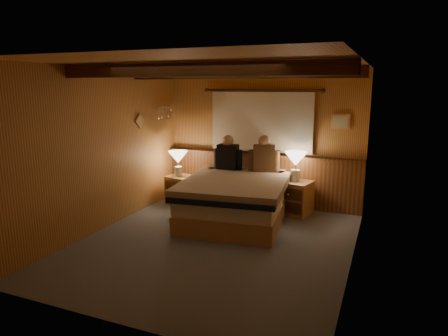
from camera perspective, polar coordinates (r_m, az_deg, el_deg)
The scene contains 19 objects.
floor at distance 5.62m, azimuth -1.24°, elevation -10.60°, with size 4.20×4.20×0.00m, color slate.
ceiling at distance 5.21m, azimuth -1.36°, elevation 14.64°, with size 4.20×4.20×0.00m, color tan.
wall_back at distance 7.23m, azimuth 5.46°, elevation 4.24°, with size 3.60×3.60×0.00m, color #CA9148.
wall_left at distance 6.22m, azimuth -16.65°, elevation 2.59°, with size 4.20×4.20×0.00m, color #CA9148.
wall_right at distance 4.86m, azimuth 18.52°, elevation 0.00°, with size 4.20×4.20×0.00m, color #CA9148.
wall_front at distance 3.52m, azimuth -15.31°, elevation -4.13°, with size 3.60×3.60×0.00m, color #CA9148.
wainscot at distance 7.30m, azimuth 5.20°, elevation -1.39°, with size 3.60×0.23×0.94m.
curtain_window at distance 7.13m, azimuth 5.34°, elevation 6.73°, with size 2.18×0.09×1.11m.
ceiling_beams at distance 5.34m, azimuth -0.69°, elevation 13.60°, with size 3.60×1.65×0.16m.
coat_rail at distance 7.41m, azimuth -8.64°, elevation 7.98°, with size 0.05×0.55×0.24m.
framed_print at distance 6.90m, azimuth 16.30°, elevation 6.39°, with size 0.30×0.04×0.25m.
bed at distance 6.38m, azimuth 1.72°, elevation -4.45°, with size 1.78×2.19×0.69m.
nightstand_left at distance 7.38m, azimuth -6.10°, elevation -3.10°, with size 0.54×0.51×0.51m.
nightstand_right at distance 6.84m, azimuth 10.05°, elevation -4.18°, with size 0.60×0.56×0.56m.
lamp_left at distance 7.26m, azimuth -6.59°, elevation 1.34°, with size 0.35×0.35×0.46m.
lamp_right at distance 6.74m, azimuth 10.20°, elevation 1.04°, with size 0.38×0.38×0.49m.
person_left at distance 7.00m, azimuth 0.57°, elevation 1.83°, with size 0.52×0.22×0.63m.
person_right at distance 6.85m, azimuth 5.75°, elevation 1.64°, with size 0.52×0.30×0.65m.
duffel_bag at distance 6.74m, azimuth -5.41°, elevation -5.53°, with size 0.49×0.33×0.33m.
Camera 1 is at (2.11, -4.76, 2.13)m, focal length 32.00 mm.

